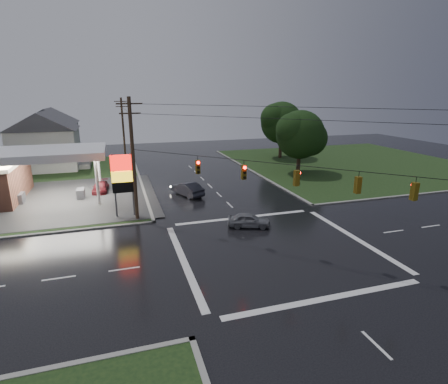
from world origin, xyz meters
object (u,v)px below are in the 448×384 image
object	(u,v)px
pylon_sign	(123,175)
house_far	(51,132)
house_near	(45,140)
car_north	(187,189)
car_crossing	(249,220)
tree_ne_near	(301,135)
tree_ne_far	(282,123)
utility_pole_nw	(133,158)
car_pump	(101,187)
utility_pole_n	(123,129)

from	to	relation	value
pylon_sign	house_far	distance (m)	39.21
house_near	car_north	xyz separation A→B (m)	(17.42, -20.26, -3.64)
car_crossing	tree_ne_near	bearing A→B (deg)	-19.64
house_near	house_far	bearing A→B (deg)	94.76
house_far	tree_ne_far	distance (m)	41.57
pylon_sign	car_north	size ratio (longest dim) A/B	1.29
utility_pole_nw	car_north	size ratio (longest dim) A/B	2.36
tree_ne_near	car_north	world-z (taller)	tree_ne_near
utility_pole_nw	car_north	distance (m)	9.96
pylon_sign	car_north	xyz separation A→B (m)	(6.97, 5.24, -3.24)
house_near	house_far	world-z (taller)	same
pylon_sign	car_pump	bearing A→B (deg)	104.46
house_near	car_pump	size ratio (longest dim) A/B	2.76
pylon_sign	car_pump	xyz separation A→B (m)	(-2.50, 9.69, -3.43)
utility_pole_nw	house_near	xyz separation A→B (m)	(-11.45, 26.50, -1.32)
pylon_sign	tree_ne_far	bearing A→B (deg)	40.35
utility_pole_nw	house_far	world-z (taller)	utility_pole_nw
house_far	tree_ne_near	distance (m)	44.50
car_crossing	utility_pole_n	bearing A→B (deg)	35.55
utility_pole_n	car_pump	xyz separation A→B (m)	(-3.50, -17.81, -4.89)
house_near	car_pump	xyz separation A→B (m)	(7.95, -15.81, -3.82)
utility_pole_nw	car_crossing	world-z (taller)	utility_pole_nw
house_far	tree_ne_near	xyz separation A→B (m)	(36.09, -26.01, 1.16)
car_north	utility_pole_nw	bearing A→B (deg)	23.99
utility_pole_nw	tree_ne_near	bearing A→B (deg)	27.86
utility_pole_n	car_crossing	size ratio (longest dim) A/B	2.85
pylon_sign	utility_pole_n	size ratio (longest dim) A/B	0.57
car_pump	tree_ne_near	bearing A→B (deg)	8.84
house_near	utility_pole_nw	bearing A→B (deg)	-66.63
pylon_sign	utility_pole_nw	bearing A→B (deg)	-45.00
tree_ne_near	car_pump	size ratio (longest dim) A/B	2.24
utility_pole_n	house_far	world-z (taller)	utility_pole_n
car_pump	car_crossing	bearing A→B (deg)	-45.78
car_north	car_pump	world-z (taller)	car_north
car_north	car_crossing	xyz separation A→B (m)	(3.21, -11.11, -0.14)
car_north	car_pump	bearing A→B (deg)	-47.45
utility_pole_nw	house_far	distance (m)	40.48
pylon_sign	house_far	xyz separation A→B (m)	(-11.45, 37.50, 0.39)
car_pump	utility_pole_nw	bearing A→B (deg)	-66.84
tree_ne_near	house_far	bearing A→B (deg)	144.23
utility_pole_nw	tree_ne_far	xyz separation A→B (m)	(26.65, 24.49, 0.46)
car_crossing	pylon_sign	bearing A→B (deg)	80.22
utility_pole_n	house_far	distance (m)	16.00
house_near	tree_ne_near	bearing A→B (deg)	-21.76
utility_pole_n	car_north	distance (m)	23.52
tree_ne_near	tree_ne_far	bearing A→B (deg)	75.93
utility_pole_n	tree_ne_near	distance (m)	28.55
utility_pole_n	tree_ne_near	xyz separation A→B (m)	(23.64, -16.01, 0.09)
pylon_sign	car_crossing	bearing A→B (deg)	-29.94
utility_pole_nw	tree_ne_far	world-z (taller)	utility_pole_nw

